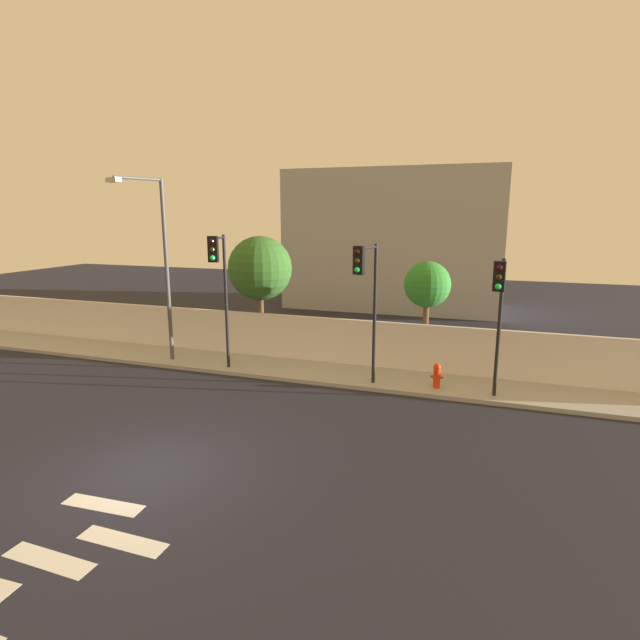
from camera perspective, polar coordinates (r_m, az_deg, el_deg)
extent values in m
plane|color=#20212D|center=(13.15, -18.72, -15.90)|extent=(80.00, 80.00, 0.00)
cube|color=#9F9F9F|center=(19.70, -4.15, -5.57)|extent=(36.00, 2.40, 0.15)
cube|color=silver|center=(20.58, -2.80, -1.96)|extent=(36.00, 0.18, 1.80)
cube|color=silver|center=(10.95, -28.49, -22.88)|extent=(1.81, 0.49, 0.01)
cube|color=silver|center=(10.91, -21.57, -22.36)|extent=(1.80, 0.46, 0.01)
cube|color=silver|center=(12.14, -23.46, -18.74)|extent=(1.82, 0.53, 0.01)
cylinder|color=black|center=(17.37, 6.23, 0.56)|extent=(0.12, 0.12, 4.88)
cylinder|color=black|center=(16.47, 5.48, 8.18)|extent=(0.34, 1.29, 0.08)
cube|color=black|center=(15.91, 4.46, 6.80)|extent=(0.37, 0.26, 0.90)
sphere|color=black|center=(15.78, 4.28, 7.74)|extent=(0.18, 0.18, 0.18)
sphere|color=#33260A|center=(15.80, 4.27, 6.73)|extent=(0.18, 0.18, 0.18)
sphere|color=#19F24C|center=(15.83, 4.25, 5.72)|extent=(0.18, 0.18, 0.18)
cylinder|color=black|center=(19.40, -10.64, 1.98)|extent=(0.12, 0.12, 5.11)
cylinder|color=black|center=(18.49, -11.50, 9.13)|extent=(0.39, 1.32, 0.08)
cube|color=black|center=(17.87, -12.08, 7.89)|extent=(0.38, 0.27, 0.90)
sphere|color=black|center=(17.74, -12.23, 8.73)|extent=(0.18, 0.18, 0.18)
sphere|color=#33260A|center=(17.76, -12.19, 7.83)|extent=(0.18, 0.18, 0.18)
sphere|color=#19F24C|center=(17.78, -12.15, 6.93)|extent=(0.18, 0.18, 0.18)
cylinder|color=black|center=(17.02, 19.69, -0.97)|extent=(0.12, 0.12, 4.50)
cylinder|color=black|center=(16.21, 20.03, 6.11)|extent=(0.20, 0.98, 0.08)
cube|color=black|center=(15.76, 19.74, 4.70)|extent=(0.36, 0.24, 0.90)
sphere|color=black|center=(15.62, 19.76, 5.64)|extent=(0.18, 0.18, 0.18)
sphere|color=#33260A|center=(15.65, 19.69, 4.62)|extent=(0.18, 0.18, 0.18)
sphere|color=#19F24C|center=(15.68, 19.62, 3.61)|extent=(0.18, 0.18, 0.18)
cylinder|color=#4C4C51|center=(20.88, -17.03, 5.23)|extent=(0.16, 0.16, 7.18)
cylinder|color=#4C4C51|center=(20.19, -20.00, 14.90)|extent=(0.66, 1.98, 0.10)
cube|color=beige|center=(19.61, -22.47, 14.54)|extent=(0.64, 0.40, 0.16)
cylinder|color=red|center=(17.72, 13.15, -6.45)|extent=(0.24, 0.24, 0.70)
sphere|color=red|center=(17.61, 13.21, -5.26)|extent=(0.26, 0.26, 0.26)
cylinder|color=red|center=(17.73, 12.60, -6.31)|extent=(0.10, 0.09, 0.09)
cylinder|color=red|center=(17.70, 13.70, -6.39)|extent=(0.10, 0.09, 0.09)
cylinder|color=brown|center=(22.31, -6.70, 0.16)|extent=(0.23, 0.23, 2.93)
sphere|color=#306123|center=(21.96, -6.84, 5.87)|extent=(2.78, 2.78, 2.78)
cylinder|color=brown|center=(20.35, 11.89, -1.34)|extent=(0.22, 0.22, 2.81)
sphere|color=#2D812D|center=(20.01, 12.13, 3.98)|extent=(1.82, 1.82, 1.82)
cube|color=#A1A1A1|center=(33.15, 8.50, 9.01)|extent=(13.42, 6.00, 8.71)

